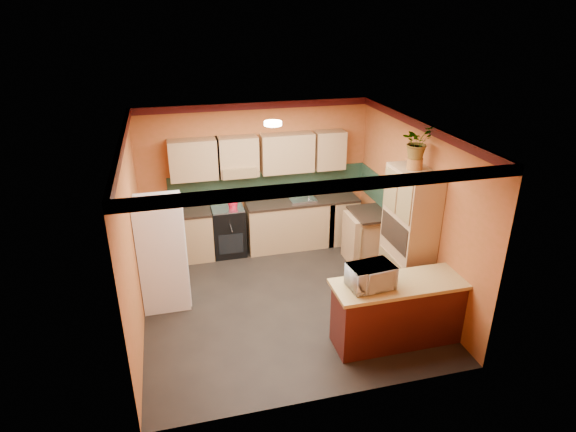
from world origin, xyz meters
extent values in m
plane|color=black|center=(0.00, 0.00, 0.00)|extent=(4.20, 4.20, 0.00)
cube|color=white|center=(0.00, 0.00, 2.70)|extent=(4.20, 4.20, 0.04)
cube|color=#B95E31|center=(0.00, 2.10, 1.35)|extent=(4.20, 0.04, 2.70)
cube|color=#B95E31|center=(0.00, -2.10, 1.35)|extent=(4.20, 0.04, 2.70)
cube|color=#B95E31|center=(-2.10, 0.00, 1.35)|extent=(0.04, 4.20, 2.70)
cube|color=#B95E31|center=(2.10, 0.00, 1.35)|extent=(0.04, 4.20, 2.70)
cube|color=#213D2E|center=(0.25, 2.09, 1.19)|extent=(3.70, 0.02, 0.53)
cube|color=#213D2E|center=(2.09, 1.40, 1.19)|extent=(0.02, 1.40, 0.53)
cube|color=tan|center=(0.10, 1.93, 1.80)|extent=(3.10, 0.34, 0.70)
cylinder|color=white|center=(0.00, 0.60, 2.66)|extent=(0.26, 0.26, 0.06)
cube|color=tan|center=(0.03, 1.80, 0.44)|extent=(3.65, 0.60, 0.88)
cube|color=black|center=(0.03, 1.80, 0.90)|extent=(3.65, 0.62, 0.04)
cube|color=black|center=(-0.59, 1.80, 0.46)|extent=(0.58, 0.58, 0.91)
cube|color=silver|center=(0.81, 1.80, 0.94)|extent=(0.48, 0.40, 0.03)
cube|color=tan|center=(1.80, 0.93, 0.44)|extent=(0.60, 0.80, 0.88)
cube|color=black|center=(1.80, 0.93, 0.90)|extent=(0.62, 0.80, 0.04)
cube|color=white|center=(-1.75, 0.44, 0.85)|extent=(0.68, 0.66, 1.70)
cube|color=tan|center=(1.85, -0.34, 1.05)|extent=(0.48, 0.90, 2.10)
cylinder|color=brown|center=(1.85, -0.29, 2.18)|extent=(0.22, 0.22, 0.16)
imported|color=tan|center=(1.85, -0.29, 2.50)|extent=(0.54, 0.51, 0.47)
cube|color=#501A12|center=(1.30, -1.32, 0.44)|extent=(1.80, 0.55, 0.88)
cube|color=tan|center=(1.30, -1.32, 0.91)|extent=(1.90, 0.65, 0.05)
imported|color=white|center=(0.82, -1.32, 1.09)|extent=(0.60, 0.44, 0.31)
camera|label=1|loc=(-1.50, -6.16, 4.24)|focal=30.00mm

